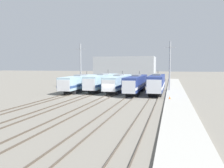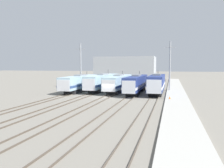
# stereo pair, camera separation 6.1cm
# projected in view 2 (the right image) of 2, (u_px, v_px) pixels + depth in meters

# --- Properties ---
(ground_plane) EXTENTS (400.00, 400.00, 0.00)m
(ground_plane) POSITION_uv_depth(u_px,v_px,m) (108.00, 97.00, 42.58)
(ground_plane) COLOR slate
(rail_pair_far_left) EXTENTS (1.50, 120.00, 0.15)m
(rail_pair_far_left) POSITION_uv_depth(u_px,v_px,m) (66.00, 95.00, 44.91)
(rail_pair_far_left) COLOR #4C4238
(rail_pair_far_left) RESTS_ON ground_plane
(rail_pair_center_left) EXTENTS (1.51, 120.00, 0.15)m
(rail_pair_center_left) POSITION_uv_depth(u_px,v_px,m) (86.00, 96.00, 43.74)
(rail_pair_center_left) COLOR #4C4238
(rail_pair_center_left) RESTS_ON ground_plane
(rail_pair_center) EXTENTS (1.51, 120.00, 0.15)m
(rail_pair_center) POSITION_uv_depth(u_px,v_px,m) (108.00, 96.00, 42.57)
(rail_pair_center) COLOR #4C4238
(rail_pair_center) RESTS_ON ground_plane
(rail_pair_center_right) EXTENTS (1.51, 120.00, 0.15)m
(rail_pair_center_right) POSITION_uv_depth(u_px,v_px,m) (130.00, 97.00, 41.40)
(rail_pair_center_right) COLOR #4C4238
(rail_pair_center_right) RESTS_ON ground_plane
(rail_pair_far_right) EXTENTS (1.50, 120.00, 0.15)m
(rail_pair_far_right) POSITION_uv_depth(u_px,v_px,m) (154.00, 98.00, 40.23)
(rail_pair_far_right) COLOR #4C4238
(rail_pair_far_right) RESTS_ON ground_plane
(locomotive_far_left) EXTENTS (3.10, 17.60, 4.64)m
(locomotive_far_left) POSITION_uv_depth(u_px,v_px,m) (80.00, 83.00, 51.62)
(locomotive_far_left) COLOR #232326
(locomotive_far_left) RESTS_ON ground_plane
(locomotive_center_left) EXTENTS (3.04, 19.99, 5.06)m
(locomotive_center_left) POSITION_uv_depth(u_px,v_px,m) (103.00, 82.00, 53.88)
(locomotive_center_left) COLOR #232326
(locomotive_center_left) RESTS_ON ground_plane
(locomotive_center) EXTENTS (3.05, 17.99, 4.78)m
(locomotive_center) POSITION_uv_depth(u_px,v_px,m) (118.00, 83.00, 50.98)
(locomotive_center) COLOR #232326
(locomotive_center) RESTS_ON ground_plane
(locomotive_center_right) EXTENTS (2.75, 18.98, 4.78)m
(locomotive_center_right) POSITION_uv_depth(u_px,v_px,m) (136.00, 83.00, 48.44)
(locomotive_center_right) COLOR black
(locomotive_center_right) RESTS_ON ground_plane
(locomotive_far_right) EXTENTS (3.00, 16.47, 4.92)m
(locomotive_far_right) POSITION_uv_depth(u_px,v_px,m) (157.00, 84.00, 47.22)
(locomotive_far_right) COLOR black
(locomotive_far_right) RESTS_ON ground_plane
(catenary_tower_left) EXTENTS (2.61, 0.35, 11.92)m
(catenary_tower_left) POSITION_uv_depth(u_px,v_px,m) (81.00, 65.00, 58.39)
(catenary_tower_left) COLOR gray
(catenary_tower_left) RESTS_ON ground_plane
(catenary_tower_right) EXTENTS (2.61, 0.35, 11.92)m
(catenary_tower_right) POSITION_uv_depth(u_px,v_px,m) (170.00, 65.00, 52.32)
(catenary_tower_right) COLOR gray
(catenary_tower_right) RESTS_ON ground_plane
(platform) EXTENTS (4.00, 120.00, 0.30)m
(platform) POSITION_uv_depth(u_px,v_px,m) (177.00, 99.00, 39.15)
(platform) COLOR #A8A59E
(platform) RESTS_ON ground_plane
(traffic_cone) EXTENTS (0.31, 0.31, 0.54)m
(traffic_cone) POSITION_uv_depth(u_px,v_px,m) (170.00, 97.00, 37.90)
(traffic_cone) COLOR orange
(traffic_cone) RESTS_ON platform
(depot_building) EXTENTS (30.38, 14.94, 10.69)m
(depot_building) POSITION_uv_depth(u_px,v_px,m) (125.00, 67.00, 113.79)
(depot_building) COLOR #9EA3A8
(depot_building) RESTS_ON ground_plane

